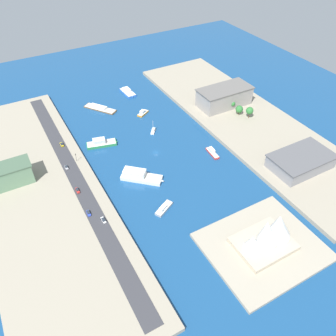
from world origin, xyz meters
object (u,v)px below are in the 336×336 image
object	(u,v)px
barge_flat_brown	(100,108)
sailboat_small_white	(153,131)
pickup_red	(77,190)
ferry_green_doubledeck	(101,143)
warehouse_low_gray	(301,161)
water_taxi_orange	(143,113)
catamaran_blue	(127,92)
sedan_silver	(66,167)
taxi_yellow_cab	(62,144)
tugboat_red	(212,152)
yacht_sleek_gray	(164,208)
hatchback_blue	(88,213)
carpark_squat_concrete	(224,97)
opera_landmark	(268,234)
traffic_light_waterfront	(76,156)
van_white	(103,220)
ferry_white_commuter	(139,176)

from	to	relation	value
barge_flat_brown	sailboat_small_white	world-z (taller)	sailboat_small_white
pickup_red	sailboat_small_white	bearing A→B (deg)	-152.38
ferry_green_doubledeck	warehouse_low_gray	bearing A→B (deg)	139.55
water_taxi_orange	catamaran_blue	bearing A→B (deg)	-95.11
sedan_silver	taxi_yellow_cab	bearing A→B (deg)	-99.43
tugboat_red	pickup_red	size ratio (longest dim) A/B	2.97
yacht_sleek_gray	hatchback_blue	bearing A→B (deg)	-21.26
barge_flat_brown	carpark_squat_concrete	xyz separation A→B (m)	(-95.06, 49.55, 9.44)
ferry_green_doubledeck	barge_flat_brown	bearing A→B (deg)	-109.33
carpark_squat_concrete	sailboat_small_white	bearing A→B (deg)	2.99
water_taxi_orange	opera_landmark	bearing A→B (deg)	89.51
sailboat_small_white	traffic_light_waterfront	xyz separation A→B (m)	(64.55, 9.24, 6.05)
van_white	yacht_sleek_gray	bearing A→B (deg)	169.31
warehouse_low_gray	taxi_yellow_cab	bearing A→B (deg)	-37.22
hatchback_blue	traffic_light_waterfront	xyz separation A→B (m)	(-8.97, -50.67, 3.42)
taxi_yellow_cab	traffic_light_waterfront	size ratio (longest dim) A/B	0.77
ferry_green_doubledeck	sedan_silver	size ratio (longest dim) A/B	5.52
traffic_light_waterfront	opera_landmark	world-z (taller)	opera_landmark
sailboat_small_white	catamaran_blue	world-z (taller)	sailboat_small_white
sedan_silver	hatchback_blue	bearing A→B (deg)	89.36
sedan_silver	traffic_light_waterfront	distance (m)	9.95
water_taxi_orange	ferry_green_doubledeck	distance (m)	52.44
sailboat_small_white	van_white	bearing A→B (deg)	45.63
ferry_white_commuter	carpark_squat_concrete	bearing A→B (deg)	-155.27
traffic_light_waterfront	pickup_red	bearing A→B (deg)	73.26
barge_flat_brown	ferry_green_doubledeck	size ratio (longest dim) A/B	1.19
tugboat_red	hatchback_blue	xyz separation A→B (m)	(98.37, 14.61, 2.44)
water_taxi_orange	yacht_sleek_gray	distance (m)	110.10
sedan_silver	hatchback_blue	distance (m)	46.67
yacht_sleek_gray	pickup_red	bearing A→B (deg)	-42.37
tugboat_red	ferry_green_doubledeck	distance (m)	82.95
pickup_red	opera_landmark	distance (m)	116.90
traffic_light_waterfront	hatchback_blue	bearing A→B (deg)	79.96
taxi_yellow_cab	sedan_silver	world-z (taller)	taxi_yellow_cab
ferry_green_doubledeck	ferry_white_commuter	bearing A→B (deg)	100.57
hatchback_blue	opera_landmark	world-z (taller)	opera_landmark
yacht_sleek_gray	warehouse_low_gray	xyz separation A→B (m)	(-98.39, 12.74, 6.42)
warehouse_low_gray	van_white	xyz separation A→B (m)	(134.23, -19.50, -3.84)
hatchback_blue	opera_landmark	distance (m)	101.81
barge_flat_brown	sedan_silver	world-z (taller)	sedan_silver
water_taxi_orange	hatchback_blue	world-z (taller)	hatchback_blue
yacht_sleek_gray	sedan_silver	distance (m)	75.09
van_white	opera_landmark	xyz separation A→B (m)	(-70.95, 57.22, 6.89)
yacht_sleek_gray	warehouse_low_gray	distance (m)	99.42
pickup_red	hatchback_blue	distance (m)	21.54
carpark_squat_concrete	sedan_silver	distance (m)	144.50
tugboat_red	traffic_light_waterfront	size ratio (longest dim) A/B	2.32
water_taxi_orange	sedan_silver	distance (m)	87.72
van_white	carpark_squat_concrete	bearing A→B (deg)	-152.15
yacht_sleek_gray	van_white	world-z (taller)	van_white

